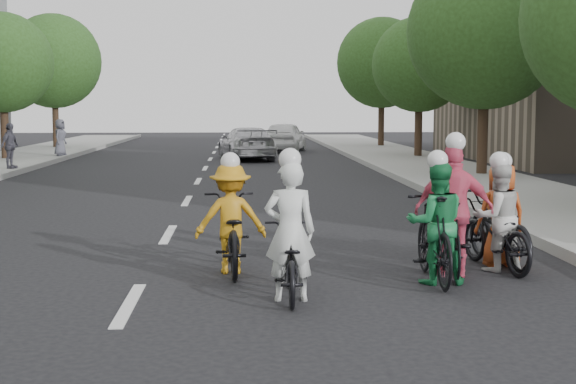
{
  "coord_description": "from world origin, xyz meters",
  "views": [
    {
      "loc": [
        1.27,
        -8.96,
        2.24
      ],
      "look_at": [
        1.95,
        2.54,
        1.0
      ],
      "focal_mm": 50.0,
      "sensor_mm": 36.0,
      "label": 1
    }
  ],
  "objects": [
    {
      "name": "cyclist_3",
      "position": [
        4.06,
        1.37,
        0.7
      ],
      "size": [
        1.07,
        1.74,
        1.9
      ],
      "rotation": [
        0.0,
        0.0,
        3.01
      ],
      "color": "black",
      "rests_on": "ground"
    },
    {
      "name": "follow_car_trail",
      "position": [
        3.45,
        30.45,
        0.74
      ],
      "size": [
        2.58,
        4.61,
        1.48
      ],
      "primitive_type": "imported",
      "rotation": [
        0.0,
        0.0,
        2.94
      ],
      "color": "white",
      "rests_on": "ground"
    },
    {
      "name": "cyclist_2",
      "position": [
        4.75,
        1.69,
        0.58
      ],
      "size": [
        0.98,
        1.91,
        1.63
      ],
      "rotation": [
        0.0,
        0.0,
        3.34
      ],
      "color": "black",
      "rests_on": "ground"
    },
    {
      "name": "curb_right",
      "position": [
        6.05,
        10.0,
        0.09
      ],
      "size": [
        0.18,
        80.0,
        0.18
      ],
      "primitive_type": "cube",
      "color": "#999993",
      "rests_on": "ground"
    },
    {
      "name": "spectator_1",
      "position": [
        -6.44,
        18.39,
        0.92
      ],
      "size": [
        0.61,
        0.97,
        1.53
      ],
      "primitive_type": "imported",
      "rotation": [
        0.0,
        0.0,
        1.28
      ],
      "color": "#4E4C59",
      "rests_on": "sidewalk_left"
    },
    {
      "name": "tree_r_3",
      "position": [
        8.8,
        33.6,
        4.52
      ],
      "size": [
        4.8,
        4.8,
        6.93
      ],
      "color": "black",
      "rests_on": "ground"
    },
    {
      "name": "cyclist_5",
      "position": [
        3.73,
        0.96,
        0.65
      ],
      "size": [
        0.76,
        1.91,
        1.69
      ],
      "rotation": [
        0.0,
        0.0,
        3.12
      ],
      "color": "black",
      "rests_on": "ground"
    },
    {
      "name": "cyclist_1",
      "position": [
        1.83,
        0.19,
        0.56
      ],
      "size": [
        0.61,
        1.64,
        1.76
      ],
      "rotation": [
        0.0,
        0.0,
        3.11
      ],
      "color": "black",
      "rests_on": "ground"
    },
    {
      "name": "ground",
      "position": [
        0.0,
        0.0,
        0.0
      ],
      "size": [
        120.0,
        120.0,
        0.0
      ],
      "primitive_type": "plane",
      "color": "black",
      "rests_on": "ground"
    },
    {
      "name": "tree_l_4",
      "position": [
        -8.2,
        24.0,
        3.96
      ],
      "size": [
        4.0,
        4.0,
        5.97
      ],
      "color": "black",
      "rests_on": "ground"
    },
    {
      "name": "cyclist_4",
      "position": [
        4.9,
        2.01,
        0.58
      ],
      "size": [
        0.91,
        2.02,
        1.61
      ],
      "rotation": [
        0.0,
        0.0,
        3.26
      ],
      "color": "black",
      "rests_on": "ground"
    },
    {
      "name": "tree_r_2",
      "position": [
        8.8,
        24.6,
        3.96
      ],
      "size": [
        4.0,
        4.0,
        5.97
      ],
      "color": "black",
      "rests_on": "ground"
    },
    {
      "name": "follow_car_lead",
      "position": [
        1.54,
        24.75,
        0.68
      ],
      "size": [
        2.69,
        4.93,
        1.36
      ],
      "primitive_type": "imported",
      "rotation": [
        0.0,
        0.0,
        3.32
      ],
      "color": "#BDBCC2",
      "rests_on": "ground"
    },
    {
      "name": "cyclist_0",
      "position": [
        1.13,
        1.76,
        0.6
      ],
      "size": [
        0.99,
        2.0,
        1.63
      ],
      "rotation": [
        0.0,
        0.0,
        3.2
      ],
      "color": "black",
      "rests_on": "ground"
    },
    {
      "name": "spectator_2",
      "position": [
        -6.3,
        25.3,
        0.92
      ],
      "size": [
        0.64,
        0.84,
        1.55
      ],
      "primitive_type": "imported",
      "rotation": [
        0.0,
        0.0,
        1.35
      ],
      "color": "#555563",
      "rests_on": "sidewalk_left"
    },
    {
      "name": "tree_l_5",
      "position": [
        -8.2,
        33.0,
        4.52
      ],
      "size": [
        4.8,
        4.8,
        6.93
      ],
      "color": "black",
      "rests_on": "ground"
    },
    {
      "name": "sidewalk_right",
      "position": [
        8.0,
        10.0,
        0.07
      ],
      "size": [
        4.0,
        80.0,
        0.15
      ],
      "primitive_type": "cube",
      "color": "gray",
      "rests_on": "ground"
    },
    {
      "name": "tree_r_1",
      "position": [
        8.8,
        15.6,
        4.52
      ],
      "size": [
        4.8,
        4.8,
        6.93
      ],
      "color": "black",
      "rests_on": "ground"
    }
  ]
}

